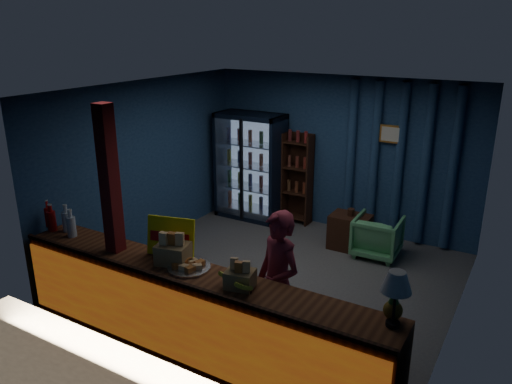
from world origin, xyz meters
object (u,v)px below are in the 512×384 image
pastry_tray (189,266)px  table_lamp (396,284)px  shopkeeper (278,283)px  green_chair (377,236)px

pastry_tray → table_lamp: table_lamp is taller
shopkeeper → pastry_tray: shopkeeper is taller
green_chair → table_lamp: bearing=106.8°
green_chair → table_lamp: size_ratio=1.35×
shopkeeper → pastry_tray: bearing=-127.3°
green_chair → pastry_tray: (-1.02, -3.26, 0.66)m
shopkeeper → table_lamp: size_ratio=3.11×
pastry_tray → table_lamp: bearing=1.2°
pastry_tray → table_lamp: 2.15m
green_chair → pastry_tray: 3.48m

